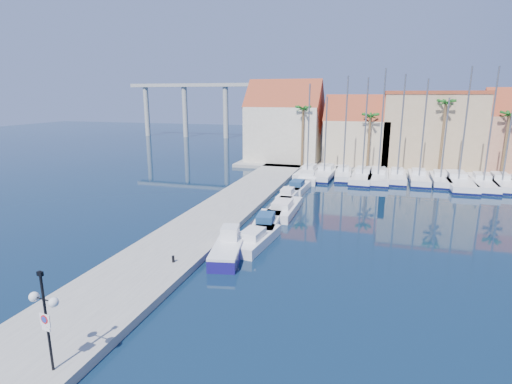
# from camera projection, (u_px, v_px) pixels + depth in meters

# --- Properties ---
(ground) EXTENTS (260.00, 260.00, 0.00)m
(ground) POSITION_uv_depth(u_px,v_px,m) (273.00, 302.00, 22.56)
(ground) COLOR black
(ground) RESTS_ON ground
(quay_west) EXTENTS (6.00, 77.00, 0.50)m
(quay_west) POSITION_uv_depth(u_px,v_px,m) (216.00, 216.00, 37.57)
(quay_west) COLOR gray
(quay_west) RESTS_ON ground
(shore_north) EXTENTS (54.00, 16.00, 0.50)m
(shore_north) POSITION_uv_depth(u_px,v_px,m) (406.00, 166.00, 64.40)
(shore_north) COLOR gray
(shore_north) RESTS_ON ground
(lamp_post) EXTENTS (1.47, 0.53, 4.35)m
(lamp_post) POSITION_uv_depth(u_px,v_px,m) (44.00, 306.00, 15.54)
(lamp_post) COLOR black
(lamp_post) RESTS_ON quay_west
(bollard) EXTENTS (0.18, 0.18, 0.46)m
(bollard) POSITION_uv_depth(u_px,v_px,m) (173.00, 259.00, 26.62)
(bollard) COLOR black
(bollard) RESTS_ON quay_west
(fishing_boat) EXTENTS (2.90, 5.87, 1.97)m
(fishing_boat) POSITION_uv_depth(u_px,v_px,m) (228.00, 248.00, 28.72)
(fishing_boat) COLOR navy
(fishing_boat) RESTS_ON ground
(motorboat_west_0) EXTENTS (2.63, 6.40, 1.40)m
(motorboat_west_0) POSITION_uv_depth(u_px,v_px,m) (255.00, 239.00, 30.97)
(motorboat_west_0) COLOR white
(motorboat_west_0) RESTS_ON ground
(motorboat_west_1) EXTENTS (2.59, 6.35, 1.40)m
(motorboat_west_1) POSITION_uv_depth(u_px,v_px,m) (267.00, 222.00, 35.06)
(motorboat_west_1) COLOR white
(motorboat_west_1) RESTS_ON ground
(motorboat_west_2) EXTENTS (2.37, 7.41, 1.40)m
(motorboat_west_2) POSITION_uv_depth(u_px,v_px,m) (284.00, 208.00, 39.40)
(motorboat_west_2) COLOR white
(motorboat_west_2) RESTS_ON ground
(motorboat_west_3) EXTENTS (1.80, 5.37, 1.40)m
(motorboat_west_3) POSITION_uv_depth(u_px,v_px,m) (288.00, 195.00, 44.53)
(motorboat_west_3) COLOR white
(motorboat_west_3) RESTS_ON ground
(motorboat_west_4) EXTENTS (2.32, 6.40, 1.40)m
(motorboat_west_4) POSITION_uv_depth(u_px,v_px,m) (298.00, 187.00, 48.57)
(motorboat_west_4) COLOR white
(motorboat_west_4) RESTS_ON ground
(motorboat_west_5) EXTENTS (2.92, 7.50, 1.40)m
(motorboat_west_5) POSITION_uv_depth(u_px,v_px,m) (308.00, 177.00, 54.41)
(motorboat_west_5) COLOR white
(motorboat_west_5) RESTS_ON ground
(sailboat_0) EXTENTS (2.92, 9.01, 12.88)m
(sailboat_0) POSITION_uv_depth(u_px,v_px,m) (308.00, 172.00, 57.11)
(sailboat_0) COLOR white
(sailboat_0) RESTS_ON ground
(sailboat_1) EXTENTS (3.30, 10.36, 11.19)m
(sailboat_1) POSITION_uv_depth(u_px,v_px,m) (325.00, 173.00, 56.83)
(sailboat_1) COLOR white
(sailboat_1) RESTS_ON ground
(sailboat_2) EXTENTS (2.82, 8.47, 13.88)m
(sailboat_2) POSITION_uv_depth(u_px,v_px,m) (343.00, 174.00, 56.07)
(sailboat_2) COLOR white
(sailboat_2) RESTS_ON ground
(sailboat_3) EXTENTS (3.23, 10.34, 13.59)m
(sailboat_3) POSITION_uv_depth(u_px,v_px,m) (363.00, 176.00, 54.69)
(sailboat_3) COLOR white
(sailboat_3) RESTS_ON ground
(sailboat_4) EXTENTS (2.68, 9.98, 14.70)m
(sailboat_4) POSITION_uv_depth(u_px,v_px,m) (378.00, 176.00, 54.43)
(sailboat_4) COLOR white
(sailboat_4) RESTS_ON ground
(sailboat_5) EXTENTS (2.41, 8.49, 14.00)m
(sailboat_5) POSITION_uv_depth(u_px,v_px,m) (397.00, 176.00, 54.18)
(sailboat_5) COLOR white
(sailboat_5) RESTS_ON ground
(sailboat_6) EXTENTS (2.60, 9.17, 13.41)m
(sailboat_6) POSITION_uv_depth(u_px,v_px,m) (419.00, 178.00, 53.48)
(sailboat_6) COLOR white
(sailboat_6) RESTS_ON ground
(sailboat_7) EXTENTS (2.48, 8.28, 11.07)m
(sailboat_7) POSITION_uv_depth(u_px,v_px,m) (440.00, 179.00, 52.47)
(sailboat_7) COLOR white
(sailboat_7) RESTS_ON ground
(sailboat_8) EXTENTS (3.21, 11.80, 14.78)m
(sailboat_8) POSITION_uv_depth(u_px,v_px,m) (457.00, 181.00, 51.60)
(sailboat_8) COLOR white
(sailboat_8) RESTS_ON ground
(sailboat_9) EXTENTS (3.32, 10.19, 14.71)m
(sailboat_9) POSITION_uv_depth(u_px,v_px,m) (483.00, 182.00, 50.54)
(sailboat_9) COLOR white
(sailboat_9) RESTS_ON ground
(sailboat_10) EXTENTS (3.19, 10.17, 12.61)m
(sailboat_10) POSITION_uv_depth(u_px,v_px,m) (501.00, 182.00, 50.65)
(sailboat_10) COLOR white
(sailboat_10) RESTS_ON ground
(building_0) EXTENTS (12.30, 9.00, 13.50)m
(building_0) POSITION_uv_depth(u_px,v_px,m) (285.00, 125.00, 67.56)
(building_0) COLOR beige
(building_0) RESTS_ON shore_north
(building_1) EXTENTS (10.30, 8.00, 11.00)m
(building_1) POSITION_uv_depth(u_px,v_px,m) (357.00, 134.00, 64.51)
(building_1) COLOR #CCB38F
(building_1) RESTS_ON shore_north
(building_2) EXTENTS (14.20, 10.20, 11.50)m
(building_2) POSITION_uv_depth(u_px,v_px,m) (430.00, 129.00, 62.15)
(building_2) COLOR tan
(building_2) RESTS_ON shore_north
(palm_0) EXTENTS (2.60, 2.60, 10.15)m
(palm_0) POSITION_uv_depth(u_px,v_px,m) (303.00, 110.00, 61.18)
(palm_0) COLOR brown
(palm_0) RESTS_ON shore_north
(palm_1) EXTENTS (2.60, 2.60, 9.15)m
(palm_1) POSITION_uv_depth(u_px,v_px,m) (370.00, 118.00, 58.62)
(palm_1) COLOR brown
(palm_1) RESTS_ON shore_north
(palm_2) EXTENTS (2.60, 2.60, 11.15)m
(palm_2) POSITION_uv_depth(u_px,v_px,m) (446.00, 105.00, 55.39)
(palm_2) COLOR brown
(palm_2) RESTS_ON shore_north
(palm_3) EXTENTS (2.60, 2.60, 9.65)m
(palm_3) POSITION_uv_depth(u_px,v_px,m) (510.00, 116.00, 53.50)
(palm_3) COLOR brown
(palm_3) RESTS_ON shore_north
(viaduct) EXTENTS (48.00, 2.20, 14.45)m
(viaduct) POSITION_uv_depth(u_px,v_px,m) (208.00, 99.00, 107.35)
(viaduct) COLOR #9E9E99
(viaduct) RESTS_ON ground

